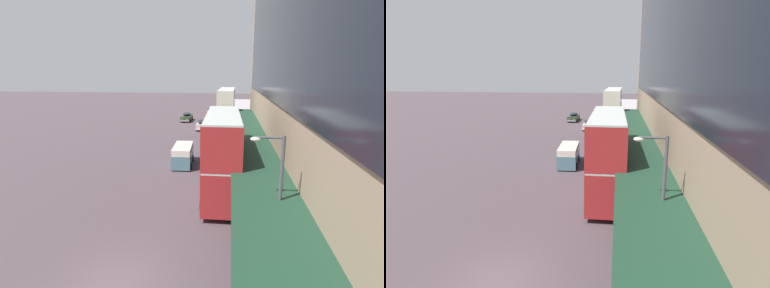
# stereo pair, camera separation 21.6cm
# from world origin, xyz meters

# --- Properties ---
(ground) EXTENTS (240.00, 240.00, 0.00)m
(ground) POSITION_xyz_m (0.00, 0.00, 0.00)
(ground) COLOR #4E3F46
(transit_bus_kerbside_front) EXTENTS (2.98, 11.42, 6.27)m
(transit_bus_kerbside_front) POSITION_xyz_m (4.14, 38.31, 3.37)
(transit_bus_kerbside_front) COLOR beige
(transit_bus_kerbside_front) RESTS_ON ground
(transit_bus_kerbside_rear) EXTENTS (2.82, 10.74, 3.24)m
(transit_bus_kerbside_rear) POSITION_xyz_m (3.79, 24.48, 1.86)
(transit_bus_kerbside_rear) COLOR teal
(transit_bus_kerbside_rear) RESTS_ON ground
(transit_bus_kerbside_far) EXTENTS (2.75, 9.61, 6.05)m
(transit_bus_kerbside_far) POSITION_xyz_m (4.19, 10.39, 3.26)
(transit_bus_kerbside_far) COLOR #AB2527
(transit_bus_kerbside_far) RESTS_ON ground
(sedan_lead_near) EXTENTS (1.89, 4.70, 1.61)m
(sedan_lead_near) POSITION_xyz_m (-3.22, 44.16, 0.79)
(sedan_lead_near) COLOR #293B23
(sedan_lead_near) RESTS_ON ground
(sedan_second_near) EXTENTS (1.85, 5.03, 1.60)m
(sedan_second_near) POSITION_xyz_m (0.36, 36.34, 0.79)
(sedan_second_near) COLOR beige
(sedan_second_near) RESTS_ON ground
(sedan_far_back) EXTENTS (1.89, 5.05, 1.56)m
(sedan_far_back) POSITION_xyz_m (0.68, 52.50, 0.77)
(sedan_far_back) COLOR #A2742F
(sedan_far_back) RESTS_ON ground
(vw_van) EXTENTS (2.06, 4.62, 1.96)m
(vw_van) POSITION_xyz_m (0.22, 17.26, 1.10)
(vw_van) COLOR slate
(vw_van) RESTS_ON ground
(street_lamp) EXTENTS (1.50, 0.28, 6.12)m
(street_lamp) POSITION_xyz_m (6.77, 2.15, 3.76)
(street_lamp) COLOR #4C4C51
(street_lamp) RESTS_ON sidewalk_kerb
(fire_hydrant) EXTENTS (0.20, 0.40, 0.70)m
(fire_hydrant) POSITION_xyz_m (6.53, 15.83, 0.49)
(fire_hydrant) COLOR red
(fire_hydrant) RESTS_ON sidewalk_kerb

